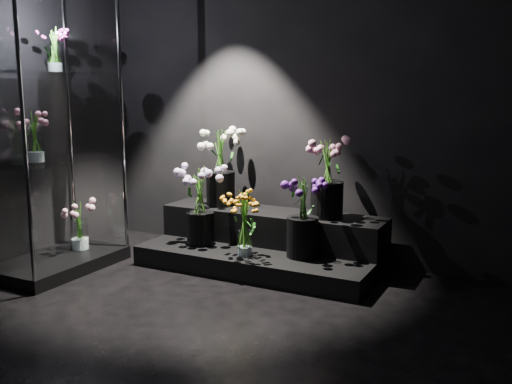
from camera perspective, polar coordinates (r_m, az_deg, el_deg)
The scene contains 12 objects.
floor at distance 3.60m, azimuth -8.19°, elevation -14.37°, with size 4.00×4.00×0.00m, color black.
wall_back at distance 5.03m, azimuth 4.80°, elevation 9.21°, with size 4.00×4.00×0.00m, color black.
display_riser at distance 4.91m, azimuth 0.98°, elevation -5.15°, with size 1.99×0.89×0.44m.
display_case at distance 4.89m, azimuth -19.94°, elevation 6.10°, with size 0.65×1.08×2.37m.
bouquet_orange_bells at distance 4.56m, azimuth -1.13°, elevation -3.06°, with size 0.28×0.28×0.53m.
bouquet_lilac at distance 4.90m, azimuth -5.62°, elevation -0.79°, with size 0.38×0.38×0.69m.
bouquet_purple at distance 4.52m, azimuth 4.70°, elevation -2.14°, with size 0.37×0.37×0.66m.
bouquet_cream_roses at distance 5.15m, azimuth -3.59°, elevation 3.00°, with size 0.51×0.51×0.68m.
bouquet_pink_roses at distance 4.69m, azimuth 7.15°, elevation 1.79°, with size 0.44×0.44×0.66m.
bouquet_case_pink at distance 4.79m, azimuth -21.28°, elevation 5.29°, with size 0.28×0.28×0.39m.
bouquet_case_magenta at distance 5.01m, azimuth -19.54°, elevation 13.33°, with size 0.27×0.27×0.35m.
bouquet_case_base_pink at distance 5.19m, azimuth -17.29°, elevation -3.05°, with size 0.35×0.35×0.42m.
Camera 1 is at (1.91, -2.65, 1.50)m, focal length 40.00 mm.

